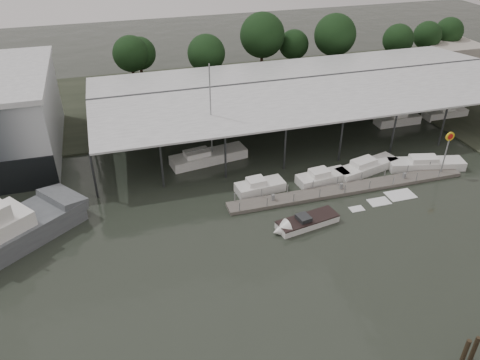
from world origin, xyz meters
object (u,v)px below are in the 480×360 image
object	(u,v)px
grey_trawler	(2,234)
white_sailboat	(207,157)
shell_fuel_sign	(448,145)
speedboat_underway	(302,223)

from	to	relation	value
grey_trawler	white_sailboat	world-z (taller)	white_sailboat
shell_fuel_sign	speedboat_underway	distance (m)	20.47
shell_fuel_sign	grey_trawler	world-z (taller)	grey_trawler
white_sailboat	speedboat_underway	bearing A→B (deg)	-77.56
shell_fuel_sign	speedboat_underway	size ratio (longest dim) A/B	0.31
speedboat_underway	white_sailboat	bearing A→B (deg)	-78.64
grey_trawler	speedboat_underway	xyz separation A→B (m)	(27.97, -4.84, -1.19)
white_sailboat	speedboat_underway	xyz separation A→B (m)	(6.06, -15.58, -0.25)
shell_fuel_sign	speedboat_underway	world-z (taller)	shell_fuel_sign
grey_trawler	speedboat_underway	world-z (taller)	grey_trawler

